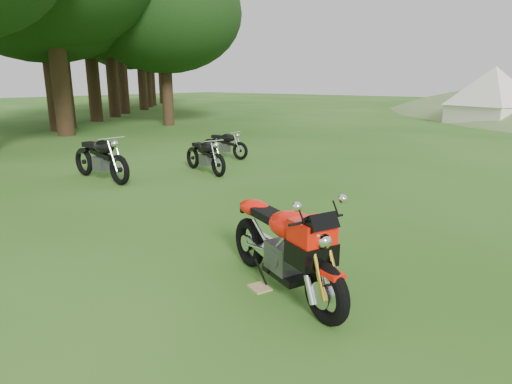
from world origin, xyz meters
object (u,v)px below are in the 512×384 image
Objects in this scene: sport_motorcycle at (283,238)px; tent_left at (492,97)px; vintage_moto_a at (100,157)px; vintage_moto_d at (205,154)px; plywood_board at (260,288)px; vintage_moto_c at (224,144)px.

tent_left is (-2.19, 22.37, 0.81)m from sport_motorcycle.
vintage_moto_a is 0.65× the size of tent_left.
sport_motorcycle is at bearing -22.87° from vintage_moto_d.
plywood_board is 0.07× the size of tent_left.
vintage_moto_d is at bearing -64.56° from vintage_moto_c.
vintage_moto_a is (-6.45, 1.81, -0.05)m from sport_motorcycle.
vintage_moto_a is 1.29× the size of vintage_moto_c.
vintage_moto_a is 4.01m from vintage_moto_c.
sport_motorcycle is 1.15× the size of vintage_moto_d.
vintage_moto_a reaches higher than vintage_moto_c.
plywood_board is 6.42m from vintage_moto_d.
vintage_moto_c is (-6.24, 5.82, -0.18)m from sport_motorcycle.
sport_motorcycle is 1.23× the size of vintage_moto_c.
vintage_moto_d is (-5.17, 3.94, -0.14)m from sport_motorcycle.
sport_motorcycle is at bearing 31.05° from plywood_board.
vintage_moto_d is at bearing 164.79° from sport_motorcycle.
vintage_moto_d is at bearing 60.21° from vintage_moto_a.
tent_left reaches higher than plywood_board.
vintage_moto_a is at bearing -97.27° from vintage_moto_c.
vintage_moto_c is (-6.02, 5.95, 0.43)m from plywood_board.
vintage_moto_c is 0.50× the size of tent_left.
vintage_moto_c is at bearing 134.02° from vintage_moto_d.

